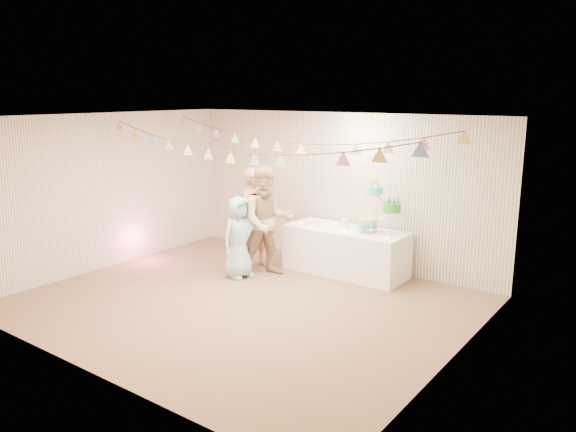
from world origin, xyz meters
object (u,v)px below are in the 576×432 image
Objects in this scene: person_adult_b at (268,221)px; person_adult_a at (256,218)px; table at (345,251)px; person_child at (239,237)px; cake_stand at (379,209)px.

person_adult_a is at bearing 100.98° from person_adult_b.
table is 1.17× the size of person_adult_a.
table is at bearing -39.00° from person_child.
table is 0.94m from cake_stand.
person_adult_b reaches higher than person_adult_a.
person_adult_a is (-1.94, -0.67, -0.28)m from cake_stand.
person_child is (-0.31, -0.34, -0.24)m from person_adult_b.
person_adult_b is 0.52m from person_child.
person_adult_a reaches higher than table.
cake_stand is 1.77m from person_adult_b.
cake_stand reaches higher than table.
person_adult_a is at bearing 19.78° from person_child.
person_adult_a is 1.29× the size of person_child.
cake_stand is (0.55, 0.05, 0.76)m from table.
person_adult_b is at bearing -149.82° from cake_stand.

